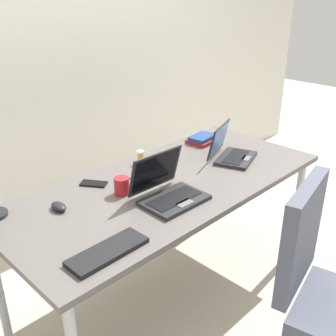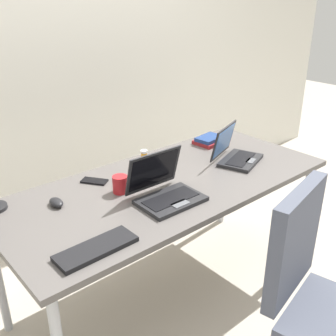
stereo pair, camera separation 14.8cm
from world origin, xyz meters
name	(u,v)px [view 1 (the left image)]	position (x,y,z in m)	size (l,w,h in m)	color
ground_plane	(168,291)	(0.00, 0.00, 0.00)	(12.00, 12.00, 0.00)	#B7AD9E
wall_back	(47,51)	(0.00, 1.10, 1.30)	(6.00, 0.13, 2.60)	silver
desk	(168,191)	(0.00, 0.00, 0.68)	(1.80, 0.80, 0.74)	#595451
laptop_back_right	(168,191)	(-0.13, -0.14, 0.79)	(0.31, 0.28, 0.23)	#232326
laptop_back_left	(231,152)	(0.48, -0.05, 0.78)	(0.34, 0.31, 0.21)	#232326
external_keyboard	(108,251)	(-0.61, -0.28, 0.75)	(0.33, 0.12, 0.02)	black
computer_mouse	(59,207)	(-0.56, 0.15, 0.76)	(0.06, 0.10, 0.03)	black
cell_phone	(94,184)	(-0.30, 0.25, 0.74)	(0.06, 0.14, 0.01)	black
pill_bottle	(141,157)	(0.06, 0.28, 0.78)	(0.04, 0.04, 0.08)	gold
book_stack	(203,139)	(0.58, 0.26, 0.76)	(0.21, 0.16, 0.05)	maroon
coffee_mug	(122,186)	(-0.26, 0.07, 0.78)	(0.11, 0.08, 0.09)	#B21E23
office_chair	(330,313)	(0.08, -0.91, 0.40)	(0.52, 0.58, 0.97)	black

